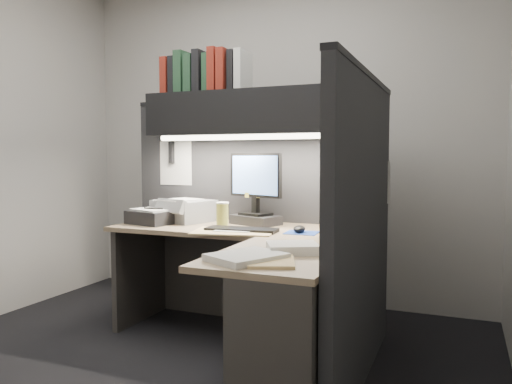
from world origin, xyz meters
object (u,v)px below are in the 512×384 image
at_px(overhead_shelf, 254,113).
at_px(coffee_cup, 222,215).
at_px(keyboard, 242,230).
at_px(monitor, 255,196).
at_px(printer, 184,211).
at_px(desk, 252,296).
at_px(notebook_stack, 153,217).
at_px(telephone, 348,224).

xyz_separation_m(overhead_shelf, coffee_cup, (-0.16, -0.19, -0.69)).
distance_m(overhead_shelf, keyboard, 0.84).
height_order(monitor, coffee_cup, monitor).
height_order(monitor, printer, monitor).
height_order(desk, printer, printer).
distance_m(coffee_cup, notebook_stack, 0.51).
xyz_separation_m(overhead_shelf, telephone, (0.68, -0.09, -0.73)).
bearing_deg(desk, notebook_stack, 153.04).
relative_size(keyboard, telephone, 1.97).
bearing_deg(overhead_shelf, notebook_stack, -158.51).
relative_size(telephone, printer, 0.60).
distance_m(overhead_shelf, telephone, 0.99).
height_order(printer, notebook_stack, printer).
bearing_deg(coffee_cup, telephone, 7.25).
bearing_deg(notebook_stack, printer, 57.88).
height_order(monitor, telephone, monitor).
height_order(keyboard, notebook_stack, notebook_stack).
height_order(coffee_cup, notebook_stack, coffee_cup).
relative_size(keyboard, printer, 1.18).
relative_size(overhead_shelf, coffee_cup, 10.15).
bearing_deg(overhead_shelf, monitor, -57.21).
bearing_deg(telephone, desk, -87.50).
distance_m(monitor, printer, 0.57).
bearing_deg(printer, notebook_stack, -104.40).
relative_size(desk, keyboard, 3.75).
relative_size(printer, notebook_stack, 1.24).
relative_size(overhead_shelf, monitor, 3.14).
distance_m(overhead_shelf, printer, 0.88).
bearing_deg(desk, coffee_cup, 129.14).
xyz_separation_m(keyboard, coffee_cup, (-0.22, 0.17, 0.07)).
xyz_separation_m(telephone, printer, (-1.21, 0.03, 0.03)).
xyz_separation_m(telephone, notebook_stack, (-1.34, -0.18, 0.00)).
bearing_deg(overhead_shelf, keyboard, -79.99).
bearing_deg(desk, overhead_shelf, 111.79).
height_order(desk, telephone, telephone).
distance_m(desk, notebook_stack, 1.13).
bearing_deg(printer, desk, -22.07).
distance_m(desk, monitor, 0.91).
bearing_deg(coffee_cup, desk, -50.86).
bearing_deg(notebook_stack, keyboard, -7.80).
bearing_deg(telephone, coffee_cup, -140.89).
relative_size(monitor, keyboard, 1.09).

